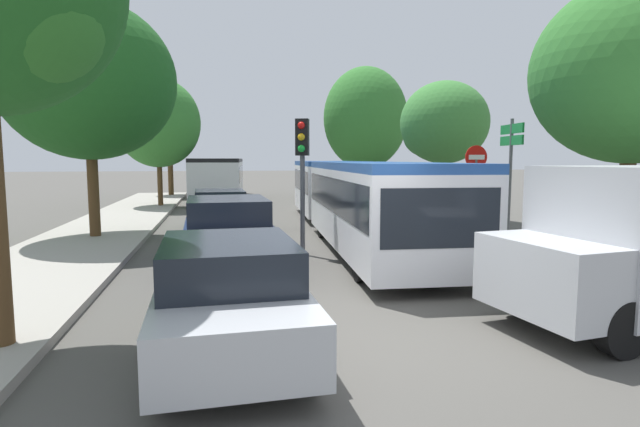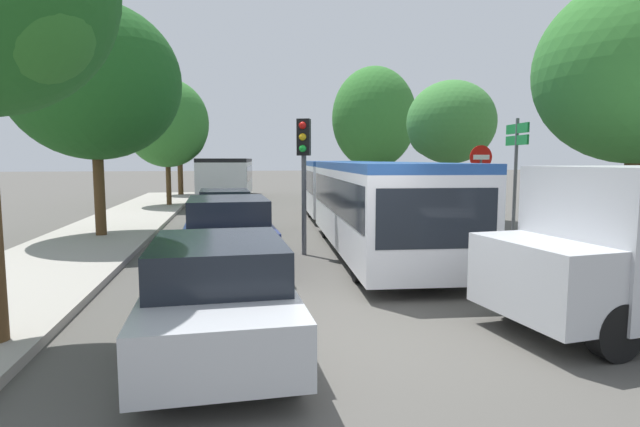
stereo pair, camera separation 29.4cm
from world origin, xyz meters
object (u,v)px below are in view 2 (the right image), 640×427
object	(u,v)px
tree_left_mid	(94,82)
tree_left_far	(168,125)
tree_left_distant	(180,135)
tree_right_mid	(448,125)
tree_right_far	(374,121)
direction_sign_post	(516,154)
articulated_bus	(355,193)
city_bus_rear	(229,176)
queued_car_silver	(219,293)
queued_car_green	(225,210)
no_entry_sign	(480,177)
queued_car_navy	(228,231)
tree_right_near	(639,70)
traffic_light	(304,156)

from	to	relation	value
tree_left_mid	tree_left_far	bearing A→B (deg)	85.34
tree_left_distant	tree_right_mid	xyz separation A→B (m)	(11.50, -14.91, -0.19)
tree_left_distant	tree_right_far	bearing A→B (deg)	-19.85
direction_sign_post	tree_right_mid	size ratio (longest dim) A/B	0.66
articulated_bus	tree_left_mid	distance (m)	8.48
city_bus_rear	tree_left_far	xyz separation A→B (m)	(-2.90, -4.61, 2.66)
queued_car_silver	tree_left_mid	distance (m)	10.94
articulated_bus	city_bus_rear	world-z (taller)	city_bus_rear
queued_car_silver	queued_car_green	bearing A→B (deg)	-1.58
city_bus_rear	queued_car_green	bearing A→B (deg)	-176.69
city_bus_rear	no_entry_sign	size ratio (longest dim) A/B	4.08
no_entry_sign	tree_left_mid	bearing A→B (deg)	-100.56
queued_car_green	tree_right_far	world-z (taller)	tree_right_far
direction_sign_post	tree_right_mid	world-z (taller)	tree_right_mid
queued_car_navy	tree_left_mid	distance (m)	6.94
tree_left_distant	direction_sign_post	bearing A→B (deg)	-59.96
tree_left_mid	tree_right_near	world-z (taller)	tree_left_mid
queued_car_navy	articulated_bus	bearing A→B (deg)	-46.97
queued_car_green	tree_left_far	xyz separation A→B (m)	(-2.83, 9.07, 3.37)
traffic_light	no_entry_sign	xyz separation A→B (m)	(5.48, 1.40, -0.62)
queued_car_silver	tree_left_distant	xyz separation A→B (m)	(-3.01, 26.99, 3.22)
articulated_bus	tree_left_distant	distance (m)	19.34
traffic_light	tree_right_far	size ratio (longest dim) A/B	0.43
no_entry_sign	tree_right_mid	bearing A→B (deg)	167.21
tree_left_far	tree_right_near	distance (m)	20.16
traffic_light	direction_sign_post	distance (m)	6.58
queued_car_silver	direction_sign_post	world-z (taller)	direction_sign_post
traffic_light	tree_left_far	size ratio (longest dim) A/B	0.53
queued_car_navy	tree_left_mid	world-z (taller)	tree_left_mid
queued_car_navy	tree_right_near	bearing A→B (deg)	-105.00
direction_sign_post	tree_right_far	xyz separation A→B (m)	(0.18, 15.59, 2.15)
no_entry_sign	tree_right_far	size ratio (longest dim) A/B	0.36
queued_car_navy	no_entry_sign	world-z (taller)	no_entry_sign
tree_left_far	tree_right_mid	xyz separation A→B (m)	(11.39, -7.56, -0.34)
queued_car_navy	tree_left_far	xyz separation A→B (m)	(-2.98, 14.45, 3.30)
tree_left_distant	no_entry_sign	bearing A→B (deg)	-61.92
city_bus_rear	tree_right_mid	size ratio (longest dim) A/B	2.12
direction_sign_post	tree_left_mid	distance (m)	12.55
queued_car_green	tree_right_near	xyz separation A→B (m)	(8.82, -7.38, 3.58)
queued_car_silver	queued_car_navy	bearing A→B (deg)	-2.86
no_entry_sign	tree_left_distant	size ratio (longest dim) A/B	0.49
direction_sign_post	tree_left_far	bearing A→B (deg)	-40.83
queued_car_green	tree_left_mid	bearing A→B (deg)	104.40
traffic_light	tree_left_far	xyz separation A→B (m)	(-4.85, 13.62, 1.58)
tree_left_mid	tree_right_near	xyz separation A→B (m)	(12.47, -6.31, -0.38)
tree_left_mid	traffic_light	bearing A→B (deg)	-31.48
city_bus_rear	queued_car_green	world-z (taller)	city_bus_rear
traffic_light	tree_right_far	distance (m)	18.18
traffic_light	tree_right_near	xyz separation A→B (m)	(6.79, -2.83, 1.79)
traffic_light	tree_left_distant	xyz separation A→B (m)	(-4.97, 20.97, 1.43)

